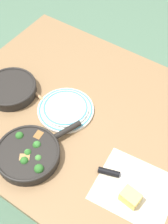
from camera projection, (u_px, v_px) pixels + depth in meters
name	position (u px, v px, depth m)	size (l,w,h in m)	color
ground_plane	(84.00, 186.00, 1.99)	(14.00, 14.00, 0.00)	#51755B
dining_table_red	(84.00, 125.00, 1.45)	(1.23, 0.97, 0.75)	olive
skillet_broccoli	(29.00, 153.00, 1.24)	(0.26, 0.38, 0.06)	black
skillet_eggs	(10.00, 89.00, 1.45)	(0.36, 0.24, 0.05)	black
wooden_spoon	(39.00, 96.00, 1.45)	(0.36, 0.11, 0.02)	tan
parchment_sheet	(134.00, 188.00, 1.18)	(0.31, 0.28, 0.00)	beige
grater_knife	(121.00, 176.00, 1.20)	(0.25, 0.11, 0.02)	silver
cheese_block	(130.00, 197.00, 1.13)	(0.08, 0.06, 0.05)	#EACC66
dinner_plate_stack	(66.00, 109.00, 1.40)	(0.25, 0.25, 0.03)	silver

